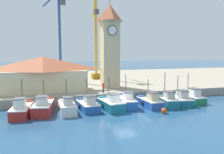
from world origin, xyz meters
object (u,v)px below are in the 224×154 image
object	(u,v)px
fishing_boat_right_outer	(166,100)
dock_worker_near_tower	(103,87)
fishing_boat_center	(111,104)
fishing_boat_left_outer	(43,107)
mooring_buoy	(164,111)
fishing_boat_mid_right	(127,101)
fishing_boat_right_inner	(150,102)
clock_tower	(110,44)
fishing_boat_far_right	(180,99)
fishing_boat_left_inner	(67,107)
warehouse_left	(43,74)
fishing_boat_end_right	(190,97)
fishing_boat_mid_left	(88,105)
port_crane_near	(60,46)
port_crane_far	(96,49)
fishing_boat_far_left	(22,109)

from	to	relation	value
fishing_boat_right_outer	dock_worker_near_tower	world-z (taller)	fishing_boat_right_outer
fishing_boat_center	fishing_boat_left_outer	bearing A→B (deg)	174.17
mooring_buoy	dock_worker_near_tower	bearing A→B (deg)	121.82
fishing_boat_mid_right	fishing_boat_right_outer	xyz separation A→B (m)	(5.46, -0.96, -0.03)
fishing_boat_right_inner	clock_tower	xyz separation A→B (m)	(-2.65, 10.05, 8.00)
fishing_boat_center	fishing_boat_far_right	bearing A→B (deg)	1.60
fishing_boat_left_inner	fishing_boat_right_outer	world-z (taller)	fishing_boat_right_outer
fishing_boat_left_outer	fishing_boat_left_inner	xyz separation A→B (m)	(2.75, -0.74, -0.05)
warehouse_left	fishing_boat_center	bearing A→B (deg)	-48.20
fishing_boat_end_right	mooring_buoy	distance (m)	8.23
fishing_boat_mid_left	warehouse_left	size ratio (longest dim) A/B	0.34
fishing_boat_right_inner	fishing_boat_center	bearing A→B (deg)	178.61
fishing_boat_center	mooring_buoy	size ratio (longest dim) A/B	7.02
warehouse_left	port_crane_near	xyz separation A→B (m)	(3.40, 13.14, 4.60)
port_crane_far	dock_worker_near_tower	distance (m)	18.80
fishing_boat_mid_right	dock_worker_near_tower	xyz separation A→B (m)	(-2.16, 4.17, 1.34)
port_crane_far	fishing_boat_right_inner	bearing A→B (deg)	-84.48
fishing_boat_mid_left	port_crane_far	world-z (taller)	port_crane_far
fishing_boat_mid_right	fishing_boat_far_right	xyz separation A→B (m)	(7.81, -0.57, -0.08)
port_crane_far	dock_worker_near_tower	world-z (taller)	port_crane_far
fishing_boat_mid_right	fishing_boat_far_left	bearing A→B (deg)	-177.86
clock_tower	dock_worker_near_tower	distance (m)	8.58
dock_worker_near_tower	port_crane_far	bearing A→B (deg)	80.60
fishing_boat_far_right	port_crane_near	world-z (taller)	port_crane_near
fishing_boat_left_outer	warehouse_left	world-z (taller)	warehouse_left
port_crane_near	dock_worker_near_tower	world-z (taller)	port_crane_near
fishing_boat_mid_right	port_crane_near	size ratio (longest dim) A/B	0.28
port_crane_near	mooring_buoy	size ratio (longest dim) A/B	27.80
fishing_boat_right_inner	fishing_boat_end_right	bearing A→B (deg)	8.15
fishing_boat_far_right	dock_worker_near_tower	size ratio (longest dim) A/B	3.31
fishing_boat_mid_left	fishing_boat_right_inner	size ratio (longest dim) A/B	1.01
fishing_boat_left_outer	fishing_boat_right_outer	xyz separation A→B (m)	(16.16, -0.94, -0.05)
port_crane_near	mooring_buoy	world-z (taller)	port_crane_near
port_crane_far	fishing_boat_far_right	bearing A→B (deg)	-72.45
fishing_boat_left_outer	fishing_boat_left_inner	bearing A→B (deg)	-15.02
fishing_boat_mid_left	fishing_boat_right_outer	xyz separation A→B (m)	(10.77, -0.69, 0.06)
fishing_boat_end_right	mooring_buoy	xyz separation A→B (m)	(-6.95, -4.40, -0.37)
mooring_buoy	clock_tower	bearing A→B (deg)	101.93
fishing_boat_right_outer	clock_tower	xyz separation A→B (m)	(-5.16, 10.02, 7.96)
fishing_boat_mid_right	warehouse_left	bearing A→B (deg)	142.12
fishing_boat_end_right	fishing_boat_center	bearing A→B (deg)	-175.95
fishing_boat_mid_left	fishing_boat_center	distance (m)	2.90
fishing_boat_left_outer	fishing_boat_right_inner	world-z (taller)	fishing_boat_left_outer
fishing_boat_center	fishing_boat_right_outer	xyz separation A→B (m)	(7.93, -0.10, -0.03)
dock_worker_near_tower	fishing_boat_far_left	bearing A→B (deg)	-156.91
fishing_boat_right_outer	mooring_buoy	size ratio (longest dim) A/B	7.24
fishing_boat_mid_left	port_crane_far	bearing A→B (deg)	74.60
fishing_boat_end_right	clock_tower	bearing A→B (deg)	137.31
fishing_boat_end_right	fishing_boat_mid_right	bearing A→B (deg)	-179.80
fishing_boat_left_inner	port_crane_far	bearing A→B (deg)	68.85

